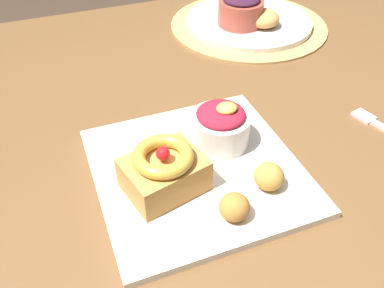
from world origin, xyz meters
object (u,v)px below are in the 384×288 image
Objects in this scene: berry_ramekin at (220,126)px; fritter_front at (236,206)px; back_plate at (249,21)px; cake_slice at (164,170)px; back_ramekin at (241,10)px; back_pastry at (263,18)px; fork at (381,127)px; front_plate at (197,170)px; fritter_middle at (269,176)px.

fritter_front is (-0.04, -0.14, -0.01)m from berry_ramekin.
back_plate is at bearing 61.38° from fritter_front.
back_ramekin reaches higher than cake_slice.
back_pastry is (0.36, 0.38, -0.01)m from cake_slice.
back_plate is (0.34, 0.43, -0.03)m from cake_slice.
back_pastry is 0.38m from fork.
fritter_front reaches higher than back_plate.
back_ramekin is at bearing -151.81° from back_plate.
front_plate is at bearing -125.35° from back_plate.
fritter_front is 0.31× the size of fork.
fritter_front is 0.55m from back_ramekin.
fork is at bearing -1.84° from front_plate.
fritter_front reaches higher than front_plate.
back_ramekin is (0.25, 0.49, 0.02)m from fritter_front.
front_plate is 0.98× the size of back_plate.
front_plate is 6.94× the size of fritter_middle.
back_ramekin is at bearing 145.95° from back_pastry.
back_pastry reaches higher than fritter_middle.
fork is (0.32, -0.01, -0.00)m from front_plate.
back_plate is 2.30× the size of fork.
back_plate is at bearing 28.19° from back_ramekin.
berry_ramekin reaches higher than fritter_front.
back_ramekin is at bearing 59.69° from berry_ramekin.
fritter_front is 0.32m from fork.
back_plate is at bearing 54.65° from front_plate.
berry_ramekin is 0.30× the size of back_plate.
fork is at bearing 13.34° from fritter_middle.
front_plate is at bearing 74.55° from fork.
fritter_middle is at bearing 89.73° from fork.
back_plate is 0.05m from back_pastry.
cake_slice is 1.67× the size of back_pastry.
back_pastry is (0.01, -0.05, 0.02)m from back_plate.
fritter_middle reaches higher than fork.
fork is at bearing -86.05° from back_plate.
back_pastry is at bearing -34.05° from back_ramekin.
back_pastry is (0.30, 0.36, 0.03)m from front_plate.
fritter_front is at bearing -121.91° from back_pastry.
front_plate is 0.10m from fritter_middle.
back_ramekin reaches higher than front_plate.
fritter_front is at bearing -105.86° from berry_ramekin.
back_ramekin is at bearing 63.44° from fritter_front.
berry_ramekin is 0.14m from fritter_front.
back_plate is at bearing 65.79° from fritter_middle.
cake_slice is 3.00× the size of fritter_front.
berry_ramekin reaches higher than back_plate.
cake_slice is 1.17× the size of back_ramekin.
back_plate is 0.42m from fork.
back_plate is 4.12× the size of back_pastry.
back_plate reaches higher than fork.
berry_ramekin is at bearing -127.50° from back_pastry.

